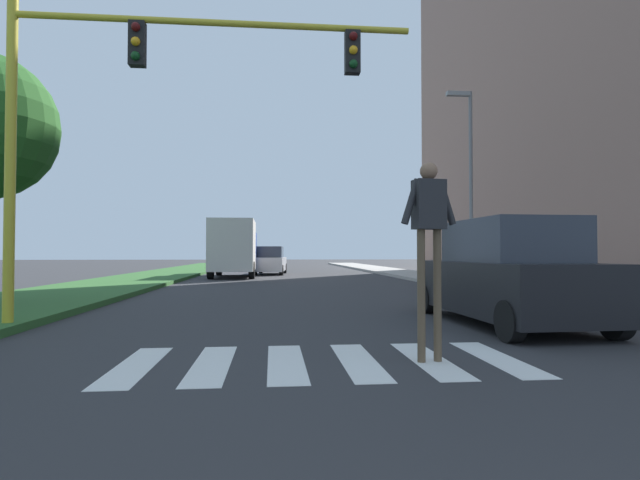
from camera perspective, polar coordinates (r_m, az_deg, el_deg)
ground_plane at (r=29.34m, az=-4.30°, el=-4.11°), size 140.00×140.00×0.00m
crosswalk at (r=6.34m, az=0.27°, el=-13.78°), size 4.95×2.20×0.01m
median_strip at (r=28.05m, az=-18.56°, el=-4.01°), size 4.13×64.00×0.15m
sidewalk_right at (r=28.53m, az=11.21°, el=-4.01°), size 3.00×64.00×0.15m
traffic_light_gantry at (r=9.87m, az=-20.93°, el=15.92°), size 7.19×0.30×6.00m
street_lamp_right at (r=20.33m, az=16.68°, el=7.76°), size 1.02×0.24×7.50m
pedestrian_performer at (r=6.35m, az=12.40°, el=1.32°), size 0.75×0.29×2.49m
suv_crossing at (r=10.04m, az=20.55°, el=-3.80°), size 2.07×4.65×1.97m
sedan_midblock at (r=31.36m, az=-5.71°, el=-2.47°), size 2.15×4.27×1.75m
sedan_distant at (r=39.91m, az=-6.52°, el=-2.29°), size 1.98×4.17×1.68m
truck_box_delivery at (r=27.97m, az=-9.83°, el=-0.88°), size 2.40×6.20×3.10m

